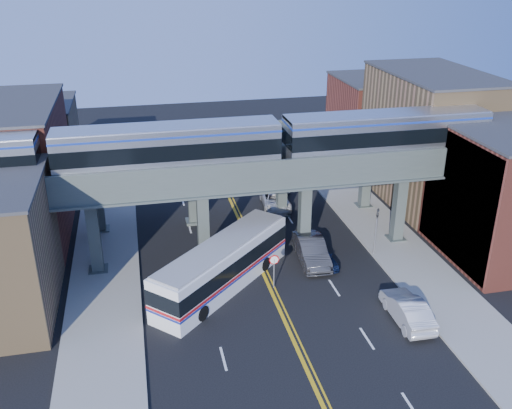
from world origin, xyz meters
The scene contains 20 objects.
ground centered at (0.00, 0.00, 0.00)m, with size 120.00×120.00×0.00m, color black.
sidewalk_west centered at (-11.50, 10.00, 0.08)m, with size 5.00×70.00×0.16m, color gray.
sidewalk_east centered at (11.50, 10.00, 0.08)m, with size 5.00×70.00×0.16m, color gray.
building_west_b centered at (-18.50, 16.00, 5.50)m, with size 8.00×14.00×11.00m, color brown.
building_west_c centered at (-18.50, 29.00, 4.00)m, with size 8.00×10.00×8.00m, color olive.
building_east_a centered at (18.50, 4.00, 5.00)m, with size 8.00×10.00×10.00m, color brown.
building_east_b centered at (18.50, 16.00, 6.00)m, with size 8.00×14.00×12.00m, color olive.
building_east_c centered at (18.50, 29.00, 4.50)m, with size 8.00×10.00×9.00m, color brown.
mural_panel centered at (14.55, 4.00, 4.75)m, with size 0.10×9.50×9.50m, color teal.
elevated_viaduct_near centered at (0.00, 8.00, 6.47)m, with size 52.00×3.60×7.40m.
elevated_viaduct_far centered at (0.00, 15.00, 6.47)m, with size 52.00×3.60×7.40m.
transit_train centered at (-6.24, 8.00, 9.33)m, with size 48.76×3.06×3.57m.
stop_sign centered at (0.30, 3.00, 1.76)m, with size 0.76×0.09×2.63m.
traffic_signal centered at (9.20, 6.00, 2.30)m, with size 0.15×0.18×4.10m.
transit_bus centered at (-3.21, 3.91, 1.69)m, with size 11.06×11.02×3.29m.
car_lane_a centered at (4.54, 5.57, 0.72)m, with size 1.71×4.25×1.45m, color #101A3C.
car_lane_b centered at (4.05, 6.07, 0.93)m, with size 1.97×5.65×1.86m, color #2C2C2E.
car_lane_c centered at (3.88, 16.69, 0.74)m, with size 2.46×5.33×1.48m, color silver.
car_lane_d centered at (5.00, 21.97, 0.86)m, with size 2.40×5.90×1.71m, color #A8A8AC.
car_parked_curb centered at (7.72, -2.74, 0.85)m, with size 1.79×5.14×1.69m, color #B9B9BE.
Camera 1 is at (-8.42, -30.82, 21.74)m, focal length 40.00 mm.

